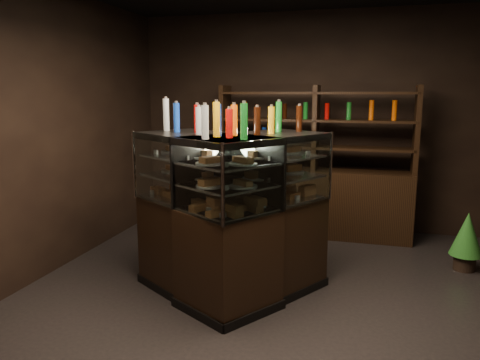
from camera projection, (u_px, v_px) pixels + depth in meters
name	position (u px, v px, depth m)	size (l,w,h in m)	color
ground	(280.00, 296.00, 4.45)	(5.00, 5.00, 0.00)	black
room_shell	(284.00, 89.00, 4.09)	(5.02, 5.02, 3.01)	black
display_case	(230.00, 243.00, 4.39)	(1.90, 1.58, 1.55)	black
food_display	(230.00, 178.00, 4.27)	(1.46, 1.19, 0.47)	#D18E4B
bottles_top	(229.00, 119.00, 4.18)	(1.28, 1.05, 0.30)	yellow
potted_conifer	(467.00, 233.00, 5.04)	(0.34, 0.34, 0.73)	black
back_shelving	(314.00, 191.00, 6.26)	(2.55, 0.45, 2.00)	black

